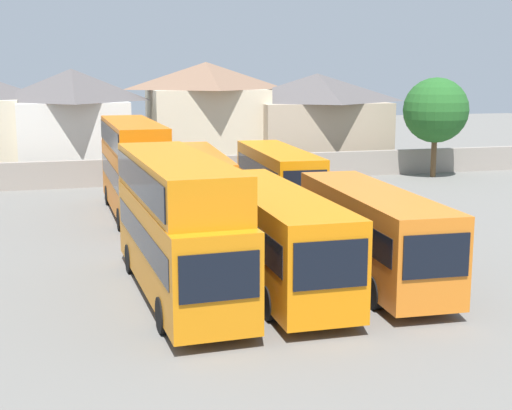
% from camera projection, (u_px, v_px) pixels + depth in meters
% --- Properties ---
extents(ground, '(140.00, 140.00, 0.00)m').
position_uv_depth(ground, '(188.00, 201.00, 43.01)').
color(ground, slate).
extents(depot_boundary_wall, '(56.00, 0.50, 1.80)m').
position_uv_depth(depot_boundary_wall, '(170.00, 171.00, 49.25)').
color(depot_boundary_wall, gray).
rests_on(depot_boundary_wall, ground).
extents(bus_1, '(3.00, 11.12, 4.80)m').
position_uv_depth(bus_1, '(177.00, 218.00, 24.63)').
color(bus_1, orange).
rests_on(bus_1, ground).
extents(bus_2, '(2.70, 11.40, 3.46)m').
position_uv_depth(bus_2, '(274.00, 232.00, 25.84)').
color(bus_2, orange).
rests_on(bus_2, ground).
extents(bus_3, '(2.93, 10.39, 3.36)m').
position_uv_depth(bus_3, '(372.00, 229.00, 26.56)').
color(bus_3, orange).
rests_on(bus_3, ground).
extents(bus_4, '(2.64, 11.49, 4.99)m').
position_uv_depth(bus_4, '(134.00, 163.00, 38.32)').
color(bus_4, orange).
rests_on(bus_4, ground).
extents(bus_5, '(3.22, 11.54, 3.28)m').
position_uv_depth(bus_5, '(199.00, 178.00, 39.35)').
color(bus_5, orange).
rests_on(bus_5, ground).
extents(bus_6, '(3.09, 10.93, 3.27)m').
position_uv_depth(bus_6, '(278.00, 174.00, 40.85)').
color(bus_6, orange).
rests_on(bus_6, ground).
extents(house_terrace_centre, '(8.02, 8.00, 7.73)m').
position_uv_depth(house_terrace_centre, '(74.00, 121.00, 52.67)').
color(house_terrace_centre, silver).
rests_on(house_terrace_centre, ground).
extents(house_terrace_right, '(9.08, 6.92, 8.23)m').
position_uv_depth(house_terrace_right, '(207.00, 115.00, 56.07)').
color(house_terrace_right, beige).
rests_on(house_terrace_right, ground).
extents(house_terrace_far_right, '(10.76, 7.64, 7.36)m').
position_uv_depth(house_terrace_far_right, '(317.00, 119.00, 57.65)').
color(house_terrace_far_right, tan).
rests_on(house_terrace_far_right, ground).
extents(tree_left_of_lot, '(4.64, 4.64, 7.13)m').
position_uv_depth(tree_left_of_lot, '(436.00, 110.00, 51.61)').
color(tree_left_of_lot, brown).
rests_on(tree_left_of_lot, ground).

